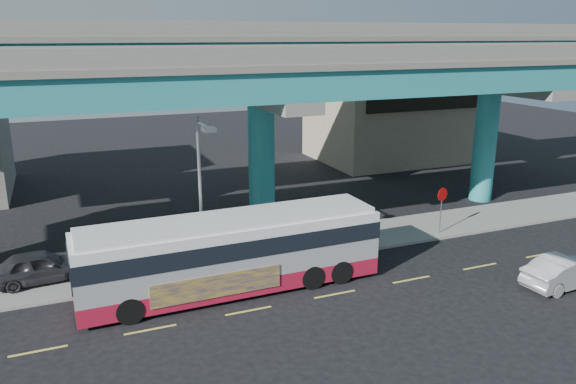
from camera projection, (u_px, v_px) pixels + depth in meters
name	position (u px, v px, depth m)	size (l,w,h in m)	color
ground	(332.00, 292.00, 24.91)	(120.00, 120.00, 0.00)	black
sidewalk	(285.00, 248.00, 29.78)	(70.00, 4.00, 0.15)	gray
lane_markings	(335.00, 294.00, 24.64)	(58.00, 0.12, 0.01)	#D8C64C
viaduct	(260.00, 70.00, 30.53)	(52.00, 12.40, 11.70)	teal
building_beige	(395.00, 120.00, 51.03)	(14.00, 10.23, 7.00)	tan
transit_bus	(232.00, 251.00, 24.56)	(13.40, 3.07, 3.43)	maroon
sedan	(566.00, 271.00, 25.28)	(4.45, 1.85, 1.43)	#A7A8AC
parked_car	(40.00, 266.00, 25.39)	(4.44, 2.11, 1.47)	#2F2F34
street_lamp	(202.00, 176.00, 24.87)	(0.50, 2.42, 7.37)	gray
stop_sign	(442.00, 200.00, 31.37)	(0.79, 0.19, 2.66)	gray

